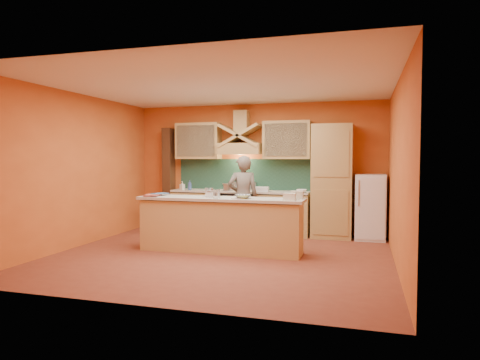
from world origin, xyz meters
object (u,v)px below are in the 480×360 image
(mixing_bowl, at_px, (243,197))
(person, at_px, (243,197))
(fridge, at_px, (370,207))
(kitchen_scale, at_px, (210,195))
(stove, at_px, (240,212))

(mixing_bowl, bearing_deg, person, 105.76)
(fridge, bearing_deg, kitchen_scale, -143.97)
(person, bearing_deg, mixing_bowl, 85.61)
(fridge, height_order, person, person)
(stove, bearing_deg, mixing_bowl, -72.38)
(person, bearing_deg, fridge, 174.22)
(fridge, bearing_deg, mixing_bowl, -136.05)
(stove, distance_m, mixing_bowl, 2.16)
(stove, xyz_separation_m, kitchen_scale, (0.03, -1.94, 0.54))
(fridge, xyz_separation_m, person, (-2.45, -0.63, 0.19))
(person, bearing_deg, stove, -88.63)
(stove, height_order, mixing_bowl, mixing_bowl)
(fridge, xyz_separation_m, kitchen_scale, (-2.67, -1.94, 0.34))
(fridge, xyz_separation_m, mixing_bowl, (-2.07, -1.99, 0.33))
(fridge, distance_m, mixing_bowl, 2.89)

